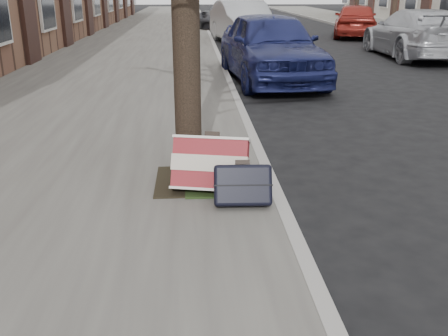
{
  "coord_description": "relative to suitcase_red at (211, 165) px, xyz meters",
  "views": [
    {
      "loc": [
        -2.04,
        -3.51,
        1.97
      ],
      "look_at": [
        -1.76,
        0.8,
        0.4
      ],
      "focal_mm": 40.0,
      "sensor_mm": 36.0,
      "label": 1
    }
  ],
  "objects": [
    {
      "name": "ground",
      "position": [
        1.88,
        -0.94,
        -0.39
      ],
      "size": [
        120.0,
        120.0,
        0.0
      ],
      "primitive_type": "plane",
      "color": "black",
      "rests_on": "ground"
    },
    {
      "name": "suitcase_red",
      "position": [
        0.0,
        0.0,
        0.0
      ],
      "size": [
        0.77,
        0.52,
        0.54
      ],
      "primitive_type": "cube",
      "rotation": [
        -0.42,
        0.0,
        -0.21
      ],
      "color": "maroon",
      "rests_on": "near_sidewalk"
    },
    {
      "name": "car_near_back",
      "position": [
        1.73,
        21.15,
        0.28
      ],
      "size": [
        3.52,
        5.25,
        1.34
      ],
      "primitive_type": "imported",
      "rotation": [
        0.0,
        0.0,
        -0.29
      ],
      "color": "#323337",
      "rests_on": "ground"
    },
    {
      "name": "dirt_patch",
      "position": [
        -0.12,
        0.26,
        -0.26
      ],
      "size": [
        0.85,
        0.85,
        0.02
      ],
      "primitive_type": "cube",
      "color": "black",
      "rests_on": "near_sidewalk"
    },
    {
      "name": "car_far_front",
      "position": [
        6.4,
        10.18,
        0.31
      ],
      "size": [
        2.15,
        4.88,
        1.39
      ],
      "primitive_type": "imported",
      "rotation": [
        0.0,
        0.0,
        3.1
      ],
      "color": "#A7A9AF",
      "rests_on": "ground"
    },
    {
      "name": "near_sidewalk",
      "position": [
        -1.82,
        14.06,
        -0.33
      ],
      "size": [
        5.0,
        70.0,
        0.12
      ],
      "primitive_type": "cube",
      "color": "slate",
      "rests_on": "ground"
    },
    {
      "name": "suitcase_navy",
      "position": [
        0.27,
        -0.35,
        -0.07
      ],
      "size": [
        0.52,
        0.32,
        0.4
      ],
      "primitive_type": "cube",
      "rotation": [
        -0.42,
        0.0,
        -0.04
      ],
      "color": "black",
      "rests_on": "near_sidewalk"
    },
    {
      "name": "car_far_back",
      "position": [
        6.61,
        16.49,
        0.31
      ],
      "size": [
        2.73,
        4.4,
        1.4
      ],
      "primitive_type": "imported",
      "rotation": [
        0.0,
        0.0,
        2.86
      ],
      "color": "maroon",
      "rests_on": "ground"
    },
    {
      "name": "car_near_front",
      "position": [
        1.57,
        6.56,
        0.36
      ],
      "size": [
        2.16,
        4.57,
        1.51
      ],
      "primitive_type": "imported",
      "rotation": [
        0.0,
        0.0,
        0.09
      ],
      "color": "navy",
      "rests_on": "ground"
    },
    {
      "name": "car_near_mid",
      "position": [
        1.73,
        14.29,
        0.37
      ],
      "size": [
        2.28,
        4.82,
        1.53
      ],
      "primitive_type": "imported",
      "rotation": [
        0.0,
        0.0,
        0.15
      ],
      "color": "#9FA1A5",
      "rests_on": "ground"
    }
  ]
}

